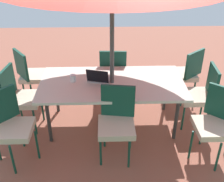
% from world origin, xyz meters
% --- Properties ---
extents(ground_plane, '(10.00, 10.00, 0.02)m').
position_xyz_m(ground_plane, '(0.00, 0.00, -0.01)').
color(ground_plane, '#935442').
extents(dining_table, '(2.09, 1.06, 0.75)m').
position_xyz_m(dining_table, '(0.00, 0.00, 0.70)').
color(dining_table, silver).
rests_on(dining_table, ground_plane).
extents(chair_southwest, '(0.58, 0.58, 0.98)m').
position_xyz_m(chair_southwest, '(-1.27, -0.67, 0.55)').
color(chair_southwest, beige).
rests_on(chair_southwest, ground_plane).
extents(chair_northwest, '(0.58, 0.59, 0.98)m').
position_xyz_m(chair_northwest, '(-1.30, 0.73, 0.55)').
color(chair_northwest, beige).
rests_on(chair_northwest, ground_plane).
extents(chair_southeast, '(0.58, 0.58, 0.98)m').
position_xyz_m(chair_southeast, '(1.34, -0.71, 0.55)').
color(chair_southeast, beige).
rests_on(chair_southeast, ground_plane).
extents(chair_northeast, '(0.59, 0.59, 0.98)m').
position_xyz_m(chair_northeast, '(1.30, 0.70, 0.55)').
color(chair_northeast, beige).
rests_on(chair_northeast, ground_plane).
extents(chair_west, '(0.48, 0.47, 0.98)m').
position_xyz_m(chair_west, '(-1.32, 0.03, 0.55)').
color(chair_west, beige).
rests_on(chair_west, ground_plane).
extents(chair_east, '(0.49, 0.48, 0.98)m').
position_xyz_m(chair_east, '(1.36, 0.01, 0.55)').
color(chair_east, beige).
rests_on(chair_east, ground_plane).
extents(chair_south, '(0.46, 0.47, 0.98)m').
position_xyz_m(chair_south, '(-0.05, -0.75, 0.55)').
color(chair_south, beige).
rests_on(chair_south, ground_plane).
extents(chair_north, '(0.48, 0.49, 0.98)m').
position_xyz_m(chair_north, '(-0.04, 0.67, 0.55)').
color(chair_north, beige).
rests_on(chair_north, ground_plane).
extents(laptop, '(0.37, 0.32, 0.21)m').
position_xyz_m(laptop, '(0.19, -0.03, 0.79)').
color(laptop, '#B7B7BC').
rests_on(laptop, dining_table).
extents(cup, '(0.08, 0.08, 0.10)m').
position_xyz_m(cup, '(0.56, -0.04, 0.80)').
color(cup, white).
rests_on(cup, dining_table).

